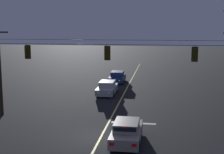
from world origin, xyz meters
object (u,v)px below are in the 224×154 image
at_px(traffic_light_centre, 195,54).
at_px(car_waiting_near_lane, 127,132).
at_px(traffic_light_leftmost, 27,52).
at_px(traffic_light_left_inner, 107,53).
at_px(car_oncoming_trailing, 117,77).
at_px(car_oncoming_lead, 107,88).

bearing_deg(traffic_light_centre, car_waiting_near_lane, -134.87).
distance_m(traffic_light_leftmost, traffic_light_left_inner, 6.41).
xyz_separation_m(traffic_light_centre, car_waiting_near_lane, (-4.51, -4.53, -4.60)).
xyz_separation_m(traffic_light_left_inner, car_oncoming_trailing, (-1.42, 16.53, -4.60)).
distance_m(car_oncoming_lead, car_oncoming_trailing, 7.28).
distance_m(traffic_light_centre, car_oncoming_lead, 13.11).
height_order(traffic_light_leftmost, car_waiting_near_lane, traffic_light_leftmost).
xyz_separation_m(traffic_light_leftmost, traffic_light_centre, (12.93, 0.00, 0.00)).
bearing_deg(car_oncoming_lead, traffic_light_centre, -48.90).
height_order(car_waiting_near_lane, car_oncoming_trailing, same).
height_order(traffic_light_centre, car_oncoming_lead, traffic_light_centre).
relative_size(traffic_light_left_inner, car_oncoming_lead, 0.28).
distance_m(traffic_light_left_inner, car_oncoming_lead, 10.45).
bearing_deg(car_oncoming_lead, car_waiting_near_lane, -75.50).
bearing_deg(traffic_light_left_inner, traffic_light_centre, 0.00).
bearing_deg(car_oncoming_lead, traffic_light_leftmost, -117.74).
relative_size(traffic_light_centre, car_waiting_near_lane, 0.28).
height_order(traffic_light_leftmost, traffic_light_left_inner, same).
bearing_deg(traffic_light_centre, car_oncoming_trailing, 115.66).
relative_size(traffic_light_leftmost, traffic_light_centre, 1.00).
height_order(traffic_light_centre, car_waiting_near_lane, traffic_light_centre).
distance_m(traffic_light_centre, car_oncoming_trailing, 18.91).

